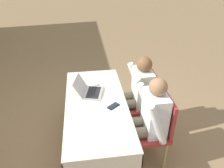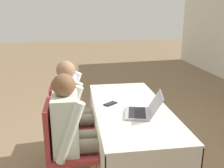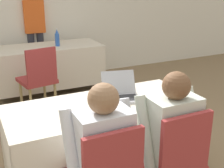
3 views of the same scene
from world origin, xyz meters
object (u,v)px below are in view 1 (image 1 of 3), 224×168
at_px(cell_phone, 113,106).
at_px(chair_near_left, 155,127).
at_px(person_checkered_shirt, 148,118).
at_px(laptop, 90,91).
at_px(person_white_shirt, 137,92).
at_px(chair_near_right, 143,101).

relative_size(cell_phone, chair_near_left, 0.18).
distance_m(cell_phone, person_checkered_shirt, 0.42).
xyz_separation_m(laptop, chair_near_left, (-0.49, -0.74, -0.27)).
distance_m(person_checkered_shirt, person_white_shirt, 0.55).
bearing_deg(person_white_shirt, laptop, -84.72).
relative_size(person_checkered_shirt, person_white_shirt, 1.00).
bearing_deg(person_checkered_shirt, laptop, -127.70).
bearing_deg(cell_phone, person_white_shirt, -82.96).
bearing_deg(person_checkered_shirt, chair_near_right, 169.28).
bearing_deg(person_white_shirt, chair_near_right, 90.00).
height_order(laptop, chair_near_right, laptop).
bearing_deg(person_checkered_shirt, person_white_shirt, -180.00).
bearing_deg(laptop, person_white_shirt, -71.33).
xyz_separation_m(chair_near_left, person_checkered_shirt, (-0.00, 0.10, 0.16)).
bearing_deg(chair_near_right, person_checkered_shirt, -10.72).
height_order(person_checkered_shirt, person_white_shirt, same).
distance_m(chair_near_right, person_checkered_shirt, 0.58).
height_order(cell_phone, chair_near_right, chair_near_right).
xyz_separation_m(cell_phone, person_white_shirt, (0.37, -0.37, -0.07)).
distance_m(laptop, cell_phone, 0.41).
bearing_deg(chair_near_right, chair_near_left, 0.00).
distance_m(laptop, chair_near_right, 0.79).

